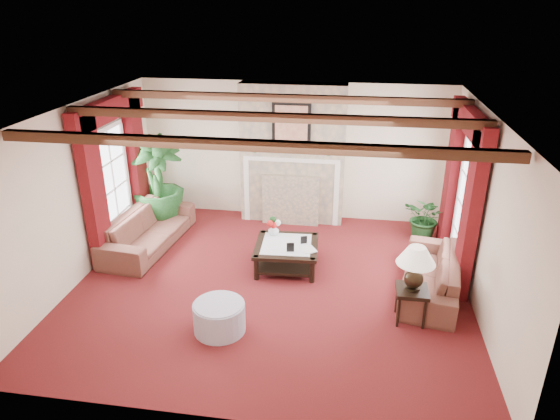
% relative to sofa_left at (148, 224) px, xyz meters
% --- Properties ---
extents(floor, '(6.00, 6.00, 0.00)m').
position_rel_sofa_left_xyz_m(floor, '(2.39, -0.97, -0.43)').
color(floor, '#470C13').
rests_on(floor, ground).
extents(ceiling, '(6.00, 6.00, 0.00)m').
position_rel_sofa_left_xyz_m(ceiling, '(2.39, -0.97, 2.27)').
color(ceiling, white).
rests_on(ceiling, floor).
extents(back_wall, '(6.00, 0.02, 2.70)m').
position_rel_sofa_left_xyz_m(back_wall, '(2.39, 1.78, 0.92)').
color(back_wall, beige).
rests_on(back_wall, ground).
extents(left_wall, '(0.02, 5.50, 2.70)m').
position_rel_sofa_left_xyz_m(left_wall, '(-0.61, -0.97, 0.92)').
color(left_wall, beige).
rests_on(left_wall, ground).
extents(right_wall, '(0.02, 5.50, 2.70)m').
position_rel_sofa_left_xyz_m(right_wall, '(5.39, -0.97, 0.92)').
color(right_wall, beige).
rests_on(right_wall, ground).
extents(ceiling_beams, '(6.00, 3.00, 0.12)m').
position_rel_sofa_left_xyz_m(ceiling_beams, '(2.39, -0.97, 2.21)').
color(ceiling_beams, '#361D11').
rests_on(ceiling_beams, ceiling).
extents(fireplace, '(2.00, 0.52, 2.70)m').
position_rel_sofa_left_xyz_m(fireplace, '(2.39, 1.58, 2.27)').
color(fireplace, tan).
rests_on(fireplace, ground).
extents(french_door_left, '(0.10, 1.10, 2.16)m').
position_rel_sofa_left_xyz_m(french_door_left, '(-0.58, 0.03, 1.70)').
color(french_door_left, white).
rests_on(french_door_left, ground).
extents(french_door_right, '(0.10, 1.10, 2.16)m').
position_rel_sofa_left_xyz_m(french_door_right, '(5.36, 0.03, 1.70)').
color(french_door_right, white).
rests_on(french_door_right, ground).
extents(curtains_left, '(0.20, 2.40, 2.55)m').
position_rel_sofa_left_xyz_m(curtains_left, '(-0.47, 0.03, 2.12)').
color(curtains_left, '#48090D').
rests_on(curtains_left, ground).
extents(curtains_right, '(0.20, 2.40, 2.55)m').
position_rel_sofa_left_xyz_m(curtains_right, '(5.25, 0.03, 2.12)').
color(curtains_right, '#48090D').
rests_on(curtains_right, ground).
extents(sofa_left, '(2.33, 1.05, 0.87)m').
position_rel_sofa_left_xyz_m(sofa_left, '(0.00, 0.00, 0.00)').
color(sofa_left, '#3B1019').
rests_on(sofa_left, ground).
extents(sofa_right, '(2.23, 1.27, 0.79)m').
position_rel_sofa_left_xyz_m(sofa_right, '(4.81, -0.76, -0.04)').
color(sofa_right, '#3B1019').
rests_on(sofa_right, ground).
extents(potted_palm, '(2.60, 2.66, 0.98)m').
position_rel_sofa_left_xyz_m(potted_palm, '(-0.12, 0.89, 0.06)').
color(potted_palm, black).
rests_on(potted_palm, ground).
extents(small_plant, '(1.54, 1.55, 0.65)m').
position_rel_sofa_left_xyz_m(small_plant, '(4.93, 1.04, -0.11)').
color(small_plant, black).
rests_on(small_plant, ground).
extents(coffee_table, '(1.07, 1.07, 0.42)m').
position_rel_sofa_left_xyz_m(coffee_table, '(2.55, -0.39, -0.22)').
color(coffee_table, black).
rests_on(coffee_table, ground).
extents(side_table, '(0.52, 0.52, 0.51)m').
position_rel_sofa_left_xyz_m(side_table, '(4.45, -1.60, -0.18)').
color(side_table, black).
rests_on(side_table, ground).
extents(ottoman, '(0.70, 0.70, 0.41)m').
position_rel_sofa_left_xyz_m(ottoman, '(1.90, -2.22, -0.23)').
color(ottoman, '#9C98AC').
rests_on(ottoman, ground).
extents(table_lamp, '(0.52, 0.52, 0.66)m').
position_rel_sofa_left_xyz_m(table_lamp, '(4.45, -1.60, 0.40)').
color(table_lamp, black).
rests_on(table_lamp, side_table).
extents(flower_vase, '(0.25, 0.25, 0.18)m').
position_rel_sofa_left_xyz_m(flower_vase, '(2.28, -0.07, 0.07)').
color(flower_vase, silver).
rests_on(flower_vase, coffee_table).
extents(book, '(0.22, 0.20, 0.28)m').
position_rel_sofa_left_xyz_m(book, '(2.84, -0.57, 0.12)').
color(book, black).
rests_on(book, coffee_table).
extents(photo_frame_a, '(0.12, 0.04, 0.16)m').
position_rel_sofa_left_xyz_m(photo_frame_a, '(2.65, -0.64, 0.06)').
color(photo_frame_a, black).
rests_on(photo_frame_a, coffee_table).
extents(photo_frame_b, '(0.11, 0.06, 0.14)m').
position_rel_sofa_left_xyz_m(photo_frame_b, '(2.83, -0.32, 0.05)').
color(photo_frame_b, black).
rests_on(photo_frame_b, coffee_table).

